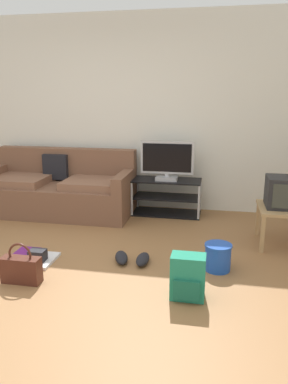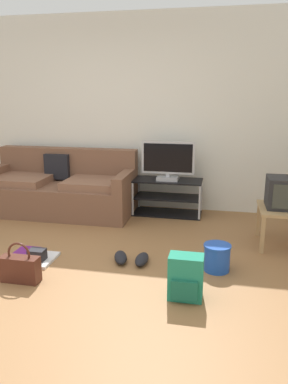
% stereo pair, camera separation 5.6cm
% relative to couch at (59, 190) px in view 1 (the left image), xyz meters
% --- Properties ---
extents(ground_plane, '(9.00, 9.80, 0.02)m').
position_rel_couch_xyz_m(ground_plane, '(0.72, -1.92, -0.33)').
color(ground_plane, olive).
extents(wall_back, '(9.00, 0.10, 2.70)m').
position_rel_couch_xyz_m(wall_back, '(0.72, 0.53, 1.03)').
color(wall_back, silver).
rests_on(wall_back, ground_plane).
extents(couch, '(2.05, 0.90, 0.87)m').
position_rel_couch_xyz_m(couch, '(0.00, 0.00, 0.00)').
color(couch, brown).
rests_on(couch, ground_plane).
extents(tv_stand, '(0.93, 0.43, 0.49)m').
position_rel_couch_xyz_m(tv_stand, '(1.49, 0.19, -0.08)').
color(tv_stand, black).
rests_on(tv_stand, ground_plane).
extents(flat_tv, '(0.72, 0.22, 0.53)m').
position_rel_couch_xyz_m(flat_tv, '(1.49, 0.17, 0.43)').
color(flat_tv, '#B2B2B7').
rests_on(flat_tv, tv_stand).
extents(side_table, '(0.58, 0.58, 0.43)m').
position_rel_couch_xyz_m(side_table, '(2.92, -0.68, 0.05)').
color(side_table, tan).
rests_on(side_table, ground_plane).
extents(crt_tv, '(0.45, 0.37, 0.33)m').
position_rel_couch_xyz_m(crt_tv, '(2.92, -0.66, 0.28)').
color(crt_tv, '#232326').
rests_on(crt_tv, side_table).
extents(backpack, '(0.28, 0.25, 0.38)m').
position_rel_couch_xyz_m(backpack, '(1.96, -2.00, -0.14)').
color(backpack, '#238466').
rests_on(backpack, ground_plane).
extents(handbag, '(0.35, 0.13, 0.37)m').
position_rel_couch_xyz_m(handbag, '(0.49, -2.02, -0.19)').
color(handbag, '#4C2319').
rests_on(handbag, ground_plane).
extents(cleaning_bucket, '(0.26, 0.26, 0.26)m').
position_rel_couch_xyz_m(cleaning_bucket, '(2.20, -1.44, -0.18)').
color(cleaning_bucket, blue).
rests_on(cleaning_bucket, ground_plane).
extents(sneakers_pair, '(0.38, 0.31, 0.09)m').
position_rel_couch_xyz_m(sneakers_pair, '(1.37, -1.44, -0.28)').
color(sneakers_pair, black).
rests_on(sneakers_pair, ground_plane).
extents(floor_tray, '(0.45, 0.37, 0.14)m').
position_rel_couch_xyz_m(floor_tray, '(0.36, -1.59, -0.28)').
color(floor_tray, silver).
rests_on(floor_tray, ground_plane).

